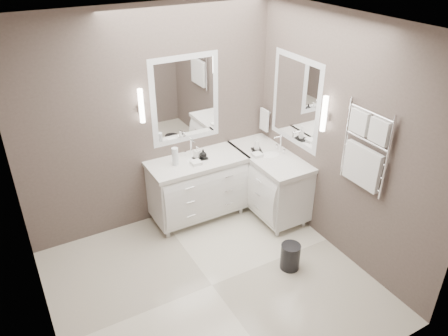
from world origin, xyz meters
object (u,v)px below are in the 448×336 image
vanity_right (268,179)px  towel_ladder (365,153)px  vanity_back (198,185)px  waste_bin (290,256)px

vanity_right → towel_ladder: towel_ladder is taller
vanity_right → towel_ladder: size_ratio=1.38×
vanity_back → vanity_right: same height
vanity_back → waste_bin: size_ratio=4.02×
towel_ladder → waste_bin: size_ratio=2.92×
vanity_back → towel_ladder: 2.16m
towel_ladder → waste_bin: towel_ladder is taller
towel_ladder → waste_bin: bearing=161.1°
towel_ladder → waste_bin: 1.42m
vanity_back → vanity_right: bearing=-20.4°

